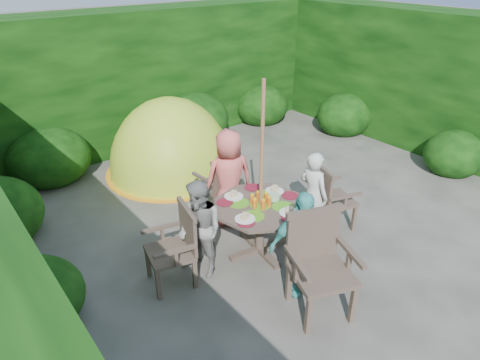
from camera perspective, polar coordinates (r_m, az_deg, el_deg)
ground at (r=6.12m, az=6.37°, el=-5.40°), size 60.00×60.00×0.00m
hedge_enclosure at (r=6.48m, az=-1.33°, el=9.04°), size 9.00×9.00×2.50m
patio_table at (r=5.19m, az=2.77°, el=-4.33°), size 1.33×1.33×0.81m
parasol_pole at (r=4.93m, az=2.87°, el=0.87°), size 0.05×0.05×2.20m
garden_chair_right at (r=5.83m, az=11.87°, el=-2.15°), size 0.61×0.65×0.89m
garden_chair_left at (r=4.84m, az=-8.51°, el=-8.66°), size 0.58×0.63×0.90m
garden_chair_back at (r=6.08m, az=-2.67°, el=-0.31°), size 0.55×0.50×0.88m
garden_chair_front at (r=4.50m, az=10.45°, el=-10.73°), size 0.79×0.74×1.05m
child_right at (r=5.59m, az=9.71°, el=-1.96°), size 0.31×0.45×1.18m
child_left at (r=4.87m, az=-5.33°, el=-6.61°), size 0.46×0.59×1.18m
child_back at (r=5.74m, az=-1.47°, el=0.27°), size 0.76×0.61×1.36m
child_front at (r=4.63m, az=8.06°, el=-8.39°), size 0.78×0.50×1.24m
dome_tent at (r=7.55m, az=-8.93°, el=1.22°), size 2.56×2.56×2.59m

